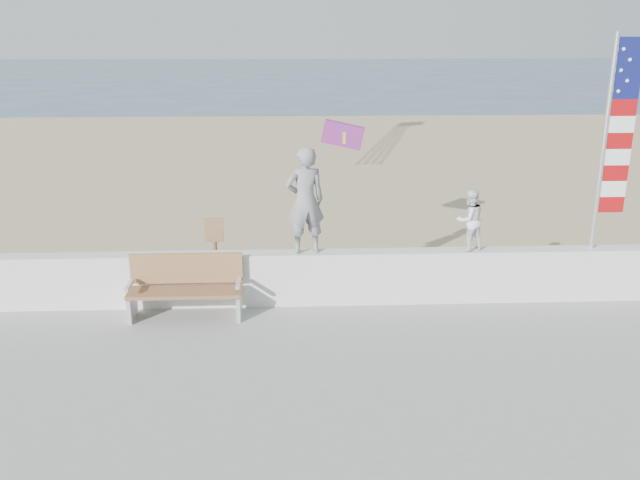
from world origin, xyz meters
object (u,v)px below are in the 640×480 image
(bench, at_px, (186,286))
(flag, at_px, (613,135))
(adult, at_px, (305,201))
(child, at_px, (470,220))

(bench, xyz_separation_m, flag, (6.88, 0.45, 2.30))
(adult, distance_m, flag, 5.06)
(child, xyz_separation_m, bench, (-4.65, -0.45, -0.91))
(child, bearing_deg, adult, -21.87)
(adult, height_order, flag, flag)
(child, relative_size, flag, 0.30)
(child, distance_m, bench, 4.76)
(child, xyz_separation_m, flag, (2.24, -0.00, 1.39))
(adult, relative_size, flag, 0.50)
(child, height_order, bench, child)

